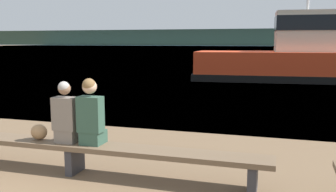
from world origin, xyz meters
The scene contains 7 objects.
water_surface centered at (0.00, 125.96, 0.00)m, with size 240.00×240.00×0.00m, color #426B8E.
far_shoreline centered at (0.00, 179.47, 3.82)m, with size 600.00×12.00×7.64m, color #2D3D2D.
bench_main centered at (0.13, 2.82, 0.40)m, with size 6.12×0.48×0.49m.
person_left centered at (0.00, 2.82, 0.91)m, with size 0.37×0.35×0.97m.
person_right centered at (0.44, 2.82, 0.96)m, with size 0.37×0.36×1.03m.
shopping_bag centered at (-0.52, 2.83, 0.61)m, with size 0.27×0.22×0.25m.
tugboat_red centered at (4.36, 18.67, 1.14)m, with size 11.43×4.24×6.59m.
Camera 1 is at (3.19, -2.23, 2.08)m, focal length 40.00 mm.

